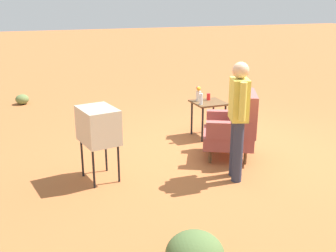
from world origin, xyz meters
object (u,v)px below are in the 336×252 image
(armchair, at_px, (235,128))
(soda_can_red, at_px, (208,97))
(person_standing, at_px, (238,114))
(bottle_short_clear, at_px, (201,99))
(tv_on_stand, at_px, (98,126))
(flower_vase, at_px, (198,93))
(side_table, at_px, (208,107))

(armchair, bearing_deg, soda_can_red, 173.10)
(person_standing, distance_m, bottle_short_clear, 1.65)
(tv_on_stand, height_order, bottle_short_clear, tv_on_stand)
(bottle_short_clear, height_order, flower_vase, flower_vase)
(side_table, bearing_deg, tv_on_stand, -63.84)
(side_table, height_order, person_standing, person_standing)
(tv_on_stand, bearing_deg, armchair, 90.69)
(armchair, bearing_deg, tv_on_stand, -89.31)
(flower_vase, bearing_deg, person_standing, -9.63)
(side_table, relative_size, tv_on_stand, 0.64)
(tv_on_stand, distance_m, soda_can_red, 2.59)
(armchair, distance_m, person_standing, 0.90)
(armchair, height_order, tv_on_stand, armchair)
(tv_on_stand, relative_size, flower_vase, 3.89)
(bottle_short_clear, bearing_deg, tv_on_stand, -64.39)
(flower_vase, bearing_deg, side_table, 48.73)
(armchair, relative_size, soda_can_red, 8.69)
(bottle_short_clear, bearing_deg, soda_can_red, 132.04)
(bottle_short_clear, xyz_separation_m, flower_vase, (-0.26, 0.08, 0.05))
(armchair, relative_size, person_standing, 0.65)
(side_table, distance_m, tv_on_stand, 2.50)
(armchair, distance_m, bottle_short_clear, 0.98)
(soda_can_red, bearing_deg, armchair, -6.90)
(soda_can_red, xyz_separation_m, bottle_short_clear, (0.25, -0.28, 0.04))
(side_table, bearing_deg, armchair, -4.72)
(side_table, bearing_deg, bottle_short_clear, -59.14)
(soda_can_red, distance_m, bottle_short_clear, 0.38)
(person_standing, xyz_separation_m, bottle_short_clear, (-1.63, 0.24, -0.18))
(tv_on_stand, relative_size, bottle_short_clear, 5.15)
(side_table, height_order, flower_vase, flower_vase)
(bottle_short_clear, relative_size, flower_vase, 0.75)
(armchair, height_order, flower_vase, armchair)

